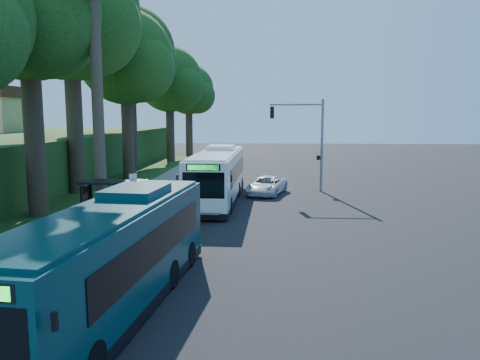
# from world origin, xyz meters

# --- Properties ---
(ground) EXTENTS (140.00, 140.00, 0.00)m
(ground) POSITION_xyz_m (0.00, 0.00, 0.00)
(ground) COLOR black
(ground) RESTS_ON ground
(sidewalk) EXTENTS (4.50, 70.00, 0.12)m
(sidewalk) POSITION_xyz_m (-7.30, 0.00, 0.06)
(sidewalk) COLOR gray
(sidewalk) RESTS_ON ground
(red_curb) EXTENTS (0.25, 30.00, 0.13)m
(red_curb) POSITION_xyz_m (-5.00, -4.00, 0.07)
(red_curb) COLOR maroon
(red_curb) RESTS_ON ground
(grass_verge) EXTENTS (8.00, 70.00, 0.06)m
(grass_verge) POSITION_xyz_m (-13.00, 5.00, 0.03)
(grass_verge) COLOR #234719
(grass_verge) RESTS_ON ground
(bus_shelter) EXTENTS (3.20, 1.51, 2.55)m
(bus_shelter) POSITION_xyz_m (-7.26, -2.86, 1.81)
(bus_shelter) COLOR black
(bus_shelter) RESTS_ON ground
(stop_sign_pole) EXTENTS (0.35, 0.06, 3.17)m
(stop_sign_pole) POSITION_xyz_m (-5.40, -5.00, 2.08)
(stop_sign_pole) COLOR gray
(stop_sign_pole) RESTS_ON ground
(traffic_signal_pole) EXTENTS (4.10, 0.30, 7.00)m
(traffic_signal_pole) POSITION_xyz_m (3.78, 10.00, 4.42)
(traffic_signal_pole) COLOR gray
(traffic_signal_pole) RESTS_ON ground
(tree_0) EXTENTS (8.40, 8.00, 15.70)m
(tree_0) POSITION_xyz_m (-12.40, -0.02, 11.20)
(tree_0) COLOR #382B1E
(tree_0) RESTS_ON ground
(tree_1) EXTENTS (10.50, 10.00, 18.26)m
(tree_1) POSITION_xyz_m (-13.37, 7.98, 12.73)
(tree_1) COLOR #382B1E
(tree_1) RESTS_ON ground
(tree_2) EXTENTS (8.82, 8.40, 15.12)m
(tree_2) POSITION_xyz_m (-11.89, 15.98, 10.48)
(tree_2) COLOR #382B1E
(tree_2) RESTS_ON ground
(tree_3) EXTENTS (10.08, 9.60, 17.28)m
(tree_3) POSITION_xyz_m (-13.88, 23.98, 11.98)
(tree_3) COLOR #382B1E
(tree_3) RESTS_ON ground
(tree_4) EXTENTS (8.40, 8.00, 14.14)m
(tree_4) POSITION_xyz_m (-11.40, 31.98, 9.73)
(tree_4) COLOR #382B1E
(tree_4) RESTS_ON ground
(tree_5) EXTENTS (7.35, 7.00, 12.86)m
(tree_5) POSITION_xyz_m (-10.41, 39.99, 8.96)
(tree_5) COLOR #382B1E
(tree_5) RESTS_ON ground
(white_bus) EXTENTS (2.84, 12.40, 3.68)m
(white_bus) POSITION_xyz_m (-2.64, 5.32, 1.80)
(white_bus) COLOR white
(white_bus) RESTS_ON ground
(teal_bus) EXTENTS (3.58, 11.83, 3.47)m
(teal_bus) POSITION_xyz_m (-3.79, -12.53, 1.69)
(teal_bus) COLOR #0A353B
(teal_bus) RESTS_ON ground
(pickup) EXTENTS (3.37, 5.16, 1.32)m
(pickup) POSITION_xyz_m (0.65, 8.41, 0.66)
(pickup) COLOR silver
(pickup) RESTS_ON ground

